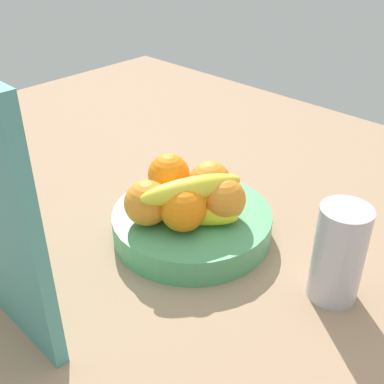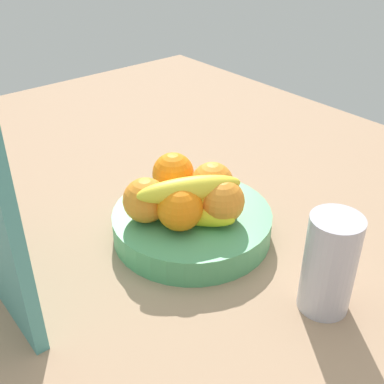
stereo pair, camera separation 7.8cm
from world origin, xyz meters
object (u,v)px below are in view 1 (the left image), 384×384
orange_back_left (183,209)px  fruit_bowl (192,223)px  orange_back_right (223,199)px  banana_bunch (187,201)px  orange_front_right (169,174)px  orange_front_left (210,182)px  thermos_tumbler (339,254)px  orange_center (147,203)px

orange_back_left → fruit_bowl: bearing=-63.4°
orange_back_right → banana_bunch: (3.47, 4.85, 0.46)cm
fruit_bowl → orange_front_right: (7.39, -1.78, 6.08)cm
orange_front_right → fruit_bowl: bearing=166.5°
orange_front_left → thermos_tumbler: (-25.50, 1.22, -0.84)cm
fruit_bowl → banana_bunch: (-1.46, 2.68, 6.54)cm
orange_front_right → banana_bunch: banana_bunch is taller
orange_back_right → thermos_tumbler: 20.35cm
orange_back_right → thermos_tumbler: thermos_tumbler is taller
orange_center → orange_back_right: bearing=-131.1°
orange_center → thermos_tumbler: 30.36cm
fruit_bowl → orange_center: (3.19, 7.16, 6.08)cm
fruit_bowl → orange_front_left: (0.27, -4.74, 6.08)cm
orange_center → thermos_tumbler: (-28.41, -10.68, -0.84)cm
thermos_tumbler → fruit_bowl: bearing=7.9°
orange_front_left → banana_bunch: banana_bunch is taller
orange_front_left → banana_bunch: 7.63cm
orange_front_left → orange_back_right: (-5.20, 2.57, 0.00)cm
orange_center → orange_back_left: 6.07cm
orange_front_right → orange_back_left: (-9.55, 6.08, 0.00)cm
orange_front_right → orange_back_right: 12.33cm
fruit_bowl → orange_front_right: orange_front_right is taller
banana_bunch → orange_front_left: bearing=-76.8°
banana_bunch → thermos_tumbler: size_ratio=1.13×
banana_bunch → orange_center: bearing=43.9°
banana_bunch → orange_back_left: bearing=113.2°
orange_back_left → thermos_tumbler: thermos_tumbler is taller
orange_center → orange_back_right: (-8.12, -9.33, 0.00)cm
orange_front_right → banana_bunch: bearing=153.3°
orange_center → orange_back_right: size_ratio=1.00×
orange_back_left → orange_back_right: bearing=-113.2°
thermos_tumbler → orange_back_left: bearing=18.7°
banana_bunch → thermos_tumbler: thermos_tumbler is taller
fruit_bowl → orange_back_left: bearing=116.6°
orange_front_right → thermos_tumbler: size_ratio=0.49×
thermos_tumbler → orange_front_right: bearing=3.1°
orange_front_left → banana_bunch: (-1.74, 7.42, 0.46)cm
orange_front_right → orange_center: bearing=115.2°
fruit_bowl → orange_back_right: 8.12cm
orange_front_right → thermos_tumbler: thermos_tumbler is taller
orange_back_left → orange_back_right: 7.04cm
fruit_bowl → orange_back_left: orange_back_left is taller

